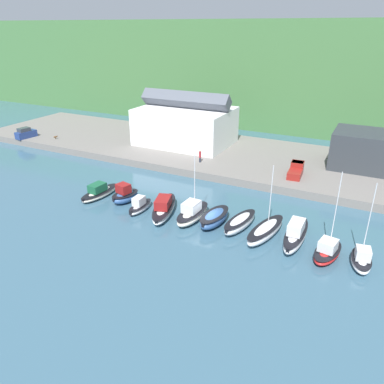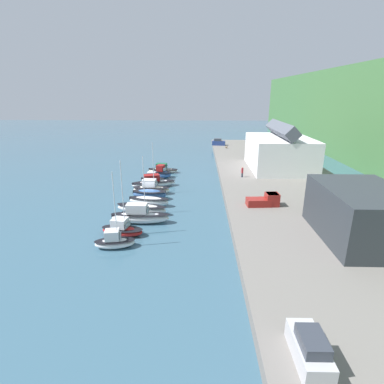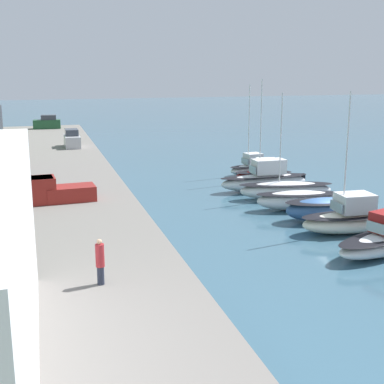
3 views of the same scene
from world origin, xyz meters
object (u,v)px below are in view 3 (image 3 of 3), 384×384
object	(u,v)px
person_on_quay	(100,261)
moored_boat_6	(299,200)
moored_boat_5	(325,209)
pickup_truck_0	(56,191)
parked_car_0	(72,140)
parked_car_2	(47,123)
moored_boat_9	(264,173)
moored_boat_8	(265,179)
moored_boat_4	(350,218)
moored_boat_7	(286,190)
moored_boat_10	(251,167)

from	to	relation	value
person_on_quay	moored_boat_6	bearing A→B (deg)	-51.13
moored_boat_5	pickup_truck_0	xyz separation A→B (m)	(5.93, 18.51, 1.19)
parked_car_0	parked_car_2	distance (m)	21.87
moored_boat_6	moored_boat_9	size ratio (longest dim) A/B	0.71
moored_boat_8	parked_car_2	bearing A→B (deg)	21.28
moored_boat_4	moored_boat_5	distance (m)	2.97
moored_boat_5	parked_car_2	distance (m)	58.25
moored_boat_5	pickup_truck_0	bearing A→B (deg)	77.33
moored_boat_8	person_on_quay	world-z (taller)	person_on_quay
moored_boat_7	pickup_truck_0	world-z (taller)	moored_boat_7
moored_boat_8	moored_boat_9	world-z (taller)	moored_boat_9
moored_boat_6	parked_car_0	bearing A→B (deg)	36.13
moored_boat_9	parked_car_2	world-z (taller)	moored_boat_9
moored_boat_8	parked_car_0	distance (m)	28.14
moored_boat_10	parked_car_0	distance (m)	23.64
moored_boat_6	person_on_quay	distance (m)	21.54
moored_boat_5	moored_boat_9	bearing A→B (deg)	-0.24
moored_boat_10	pickup_truck_0	world-z (taller)	moored_boat_10
moored_boat_5	moored_boat_10	bearing A→B (deg)	0.69
moored_boat_10	parked_car_2	xyz separation A→B (m)	(38.18, 19.41, 1.35)
parked_car_2	person_on_quay	xyz separation A→B (m)	(-65.60, -0.94, 0.18)
moored_boat_6	pickup_truck_0	distance (m)	18.34
parked_car_0	pickup_truck_0	size ratio (longest dim) A/B	0.87
moored_boat_7	moored_boat_8	size ratio (longest dim) A/B	1.07
moored_boat_10	parked_car_2	bearing A→B (deg)	17.62
parked_car_0	moored_boat_4	bearing A→B (deg)	112.91
parked_car_0	parked_car_2	xyz separation A→B (m)	(21.73, 2.49, 0.00)
moored_boat_7	moored_boat_8	world-z (taller)	moored_boat_7
parked_car_2	moored_boat_5	bearing A→B (deg)	-158.53
moored_boat_10	person_on_quay	size ratio (longest dim) A/B	4.30
moored_boat_6	parked_car_2	distance (m)	55.05
moored_boat_4	moored_boat_6	bearing A→B (deg)	8.38
parked_car_2	moored_boat_9	bearing A→B (deg)	-151.62
parked_car_0	person_on_quay	xyz separation A→B (m)	(-43.87, 1.54, 0.18)
moored_boat_9	parked_car_0	xyz separation A→B (m)	(19.82, 16.88, 1.36)
moored_boat_7	person_on_quay	xyz separation A→B (m)	(-16.86, 17.25, 1.54)
moored_boat_6	person_on_quay	world-z (taller)	person_on_quay
moored_boat_5	moored_boat_9	distance (m)	13.87
moored_boat_9	person_on_quay	xyz separation A→B (m)	(-24.06, 18.43, 1.54)
moored_boat_8	moored_boat_10	size ratio (longest dim) A/B	0.90
moored_boat_4	moored_boat_10	world-z (taller)	moored_boat_4
moored_boat_8	parked_car_0	size ratio (longest dim) A/B	1.96
moored_boat_8	moored_boat_7	bearing A→B (deg)	-173.70
moored_boat_7	moored_boat_8	distance (m)	3.46
moored_boat_6	moored_boat_9	world-z (taller)	moored_boat_9
moored_boat_8	person_on_quay	size ratio (longest dim) A/B	3.86
moored_boat_5	person_on_quay	size ratio (longest dim) A/B	2.87
moored_boat_8	person_on_quay	xyz separation A→B (m)	(-20.29, 16.86, 1.31)
moored_boat_10	moored_boat_8	bearing A→B (deg)	158.05
parked_car_0	person_on_quay	size ratio (longest dim) A/B	1.97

